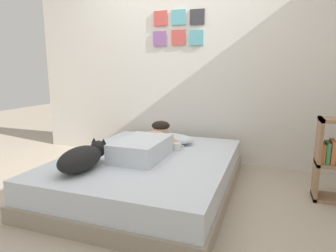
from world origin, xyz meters
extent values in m
plane|color=tan|center=(0.00, 0.00, 0.00)|extent=(12.30, 12.30, 0.00)
cube|color=silver|center=(0.00, 1.36, 1.25)|extent=(4.15, 0.10, 2.50)
cube|color=#8C5999|center=(-0.25, 1.30, 1.55)|extent=(0.18, 0.02, 0.18)
cube|color=#CC4C47|center=(0.00, 1.30, 1.56)|extent=(0.18, 0.02, 0.18)
cube|color=#59A5B2|center=(0.23, 1.30, 1.55)|extent=(0.18, 0.02, 0.18)
cube|color=#CC4C47|center=(-0.24, 1.30, 1.80)|extent=(0.18, 0.02, 0.18)
cube|color=#59A5B2|center=(0.00, 1.30, 1.80)|extent=(0.18, 0.02, 0.18)
cube|color=#333338|center=(0.23, 1.30, 1.79)|extent=(0.18, 0.02, 0.18)
cube|color=gray|center=(0.05, 0.21, 0.07)|extent=(1.59, 1.98, 0.14)
cube|color=silver|center=(0.05, 0.21, 0.24)|extent=(1.54, 1.92, 0.20)
ellipsoid|color=silver|center=(0.09, 0.75, 0.40)|extent=(0.52, 0.32, 0.11)
cube|color=silver|center=(0.01, 0.15, 0.43)|extent=(0.42, 0.64, 0.18)
ellipsoid|color=#D8AD8E|center=(0.01, 0.49, 0.45)|extent=(0.32, 0.20, 0.16)
sphere|color=#D8AD8E|center=(0.01, 0.65, 0.49)|extent=(0.19, 0.19, 0.19)
ellipsoid|color=black|center=(0.01, 0.65, 0.56)|extent=(0.20, 0.20, 0.10)
cylinder|color=#D8AD8E|center=(-0.09, 0.63, 0.42)|extent=(0.23, 0.07, 0.14)
cylinder|color=#D8AD8E|center=(0.11, 0.63, 0.42)|extent=(0.23, 0.07, 0.14)
ellipsoid|color=black|center=(-0.31, -0.36, 0.44)|extent=(0.26, 0.48, 0.20)
sphere|color=black|center=(-0.31, -0.10, 0.46)|extent=(0.15, 0.15, 0.15)
cone|color=black|center=(-0.36, -0.08, 0.53)|extent=(0.05, 0.05, 0.05)
cone|color=black|center=(-0.26, -0.08, 0.53)|extent=(0.05, 0.05, 0.05)
cylinder|color=white|center=(0.24, 0.51, 0.38)|extent=(0.09, 0.09, 0.07)
torus|color=white|center=(0.30, 0.51, 0.38)|extent=(0.05, 0.01, 0.05)
cube|color=black|center=(-0.12, -0.01, 0.34)|extent=(0.07, 0.14, 0.01)
cube|color=#997251|center=(1.57, 0.55, 0.38)|extent=(0.03, 0.24, 0.75)
cube|color=#BF723F|center=(1.60, 0.55, 0.44)|extent=(0.04, 0.18, 0.17)
cube|color=#3F8C59|center=(1.64, 0.55, 0.44)|extent=(0.03, 0.18, 0.18)
cube|color=#BF723F|center=(1.68, 0.55, 0.45)|extent=(0.04, 0.19, 0.20)
camera|label=1|loc=(1.14, -2.27, 1.17)|focal=31.01mm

